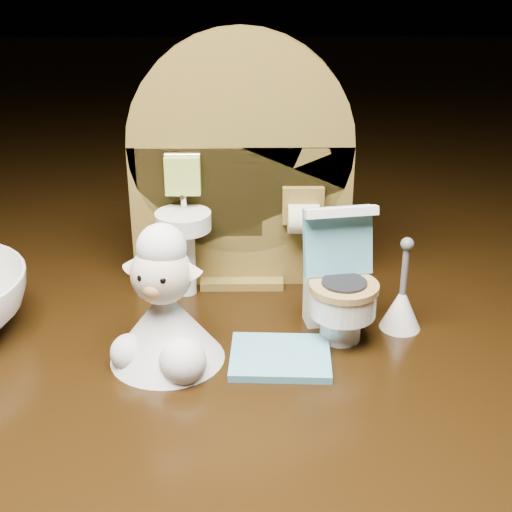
# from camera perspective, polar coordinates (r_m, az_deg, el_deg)

# --- Properties ---
(backdrop_panel) EXTENTS (0.13, 0.05, 0.15)m
(backdrop_panel) POSITION_cam_1_polar(r_m,az_deg,el_deg) (0.42, -1.31, 6.27)
(backdrop_panel) COLOR brown
(backdrop_panel) RESTS_ON ground
(toy_toilet) EXTENTS (0.04, 0.05, 0.07)m
(toy_toilet) POSITION_cam_1_polar(r_m,az_deg,el_deg) (0.38, 6.62, -2.62)
(toy_toilet) COLOR white
(toy_toilet) RESTS_ON ground
(bath_mat) EXTENTS (0.05, 0.04, 0.00)m
(bath_mat) POSITION_cam_1_polar(r_m,az_deg,el_deg) (0.36, 1.95, -8.09)
(bath_mat) COLOR #529AB6
(bath_mat) RESTS_ON ground
(toilet_brush) EXTENTS (0.02, 0.02, 0.05)m
(toilet_brush) POSITION_cam_1_polar(r_m,az_deg,el_deg) (0.39, 11.57, -3.84)
(toilet_brush) COLOR white
(toilet_brush) RESTS_ON ground
(plush_lamb) EXTENTS (0.06, 0.06, 0.07)m
(plush_lamb) POSITION_cam_1_polar(r_m,az_deg,el_deg) (0.35, -7.33, -4.70)
(plush_lamb) COLOR silver
(plush_lamb) RESTS_ON ground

